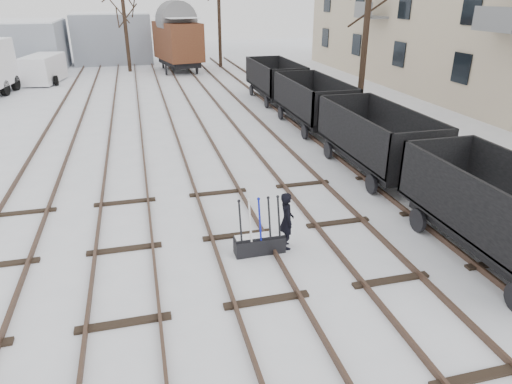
% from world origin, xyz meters
% --- Properties ---
extents(ground, '(120.00, 120.00, 0.00)m').
position_xyz_m(ground, '(0.00, 0.00, 0.00)').
color(ground, white).
rests_on(ground, ground).
extents(tracks, '(13.90, 52.00, 0.16)m').
position_xyz_m(tracks, '(-0.00, 13.67, 0.07)').
color(tracks, black).
rests_on(tracks, ground).
extents(shed_left, '(10.00, 8.00, 4.10)m').
position_xyz_m(shed_left, '(-13.00, 36.00, 2.05)').
color(shed_left, gray).
rests_on(shed_left, ground).
extents(shed_right, '(7.00, 6.00, 4.50)m').
position_xyz_m(shed_right, '(-4.00, 40.00, 2.25)').
color(shed_right, gray).
rests_on(shed_right, ground).
extents(ground_frame, '(1.30, 0.43, 1.49)m').
position_xyz_m(ground_frame, '(0.38, 2.01, 0.28)').
color(ground_frame, black).
rests_on(ground_frame, ground).
extents(worker, '(0.42, 0.60, 1.55)m').
position_xyz_m(worker, '(1.13, 2.11, 0.77)').
color(worker, black).
rests_on(worker, ground).
extents(freight_wagon_a, '(2.30, 5.74, 2.34)m').
position_xyz_m(freight_wagon_a, '(6.00, 0.19, 0.90)').
color(freight_wagon_a, black).
rests_on(freight_wagon_a, ground).
extents(freight_wagon_b, '(2.30, 5.74, 2.34)m').
position_xyz_m(freight_wagon_b, '(6.00, 6.59, 0.90)').
color(freight_wagon_b, black).
rests_on(freight_wagon_b, ground).
extents(freight_wagon_c, '(2.30, 5.74, 2.34)m').
position_xyz_m(freight_wagon_c, '(6.00, 12.99, 0.90)').
color(freight_wagon_c, black).
rests_on(freight_wagon_c, ground).
extents(freight_wagon_d, '(2.30, 5.74, 2.34)m').
position_xyz_m(freight_wagon_d, '(6.00, 19.39, 0.90)').
color(freight_wagon_d, black).
rests_on(freight_wagon_d, ground).
extents(box_van_wagon, '(4.12, 6.22, 4.37)m').
position_xyz_m(box_van_wagon, '(1.44, 32.68, 2.55)').
color(box_van_wagon, black).
rests_on(box_van_wagon, ground).
extents(panel_van, '(2.75, 4.82, 2.00)m').
position_xyz_m(panel_van, '(-8.79, 29.54, 1.04)').
color(panel_van, white).
rests_on(panel_van, ground).
extents(tree_near, '(0.30, 0.30, 7.94)m').
position_xyz_m(tree_near, '(8.67, 13.28, 3.97)').
color(tree_near, black).
rests_on(tree_near, ground).
extents(tree_far_left, '(0.30, 0.30, 6.08)m').
position_xyz_m(tree_far_left, '(-2.68, 33.55, 3.04)').
color(tree_far_left, black).
rests_on(tree_far_left, ground).
extents(tree_far_right, '(0.30, 0.30, 7.29)m').
position_xyz_m(tree_far_right, '(5.30, 34.14, 3.65)').
color(tree_far_right, black).
rests_on(tree_far_right, ground).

